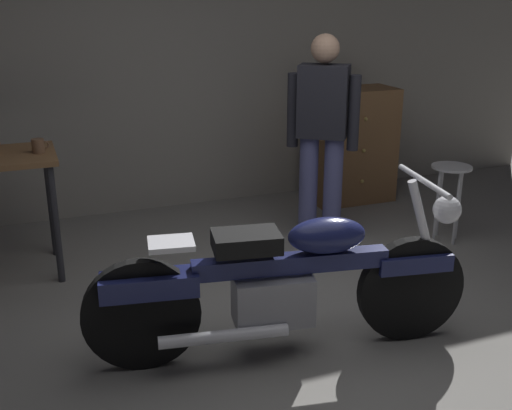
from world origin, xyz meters
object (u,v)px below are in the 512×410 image
at_px(shop_stool, 450,183).
at_px(wooden_dresser, 352,145).
at_px(mug_brown_stoneware, 38,146).
at_px(motorcycle, 285,281).
at_px(person_standing, 322,131).

xyz_separation_m(shop_stool, wooden_dresser, (-0.21, 1.24, 0.05)).
bearing_deg(shop_stool, mug_brown_stoneware, 169.94).
height_order(motorcycle, person_standing, person_standing).
bearing_deg(shop_stool, motorcycle, -150.80).
height_order(wooden_dresser, mug_brown_stoneware, wooden_dresser).
distance_m(wooden_dresser, mug_brown_stoneware, 2.99).
height_order(person_standing, shop_stool, person_standing).
height_order(person_standing, wooden_dresser, person_standing).
relative_size(person_standing, shop_stool, 2.61).
xyz_separation_m(wooden_dresser, mug_brown_stoneware, (-2.89, -0.69, 0.40)).
distance_m(motorcycle, person_standing, 1.79).
bearing_deg(mug_brown_stoneware, shop_stool, -10.06).
xyz_separation_m(motorcycle, shop_stool, (1.93, 1.08, 0.05)).
relative_size(motorcycle, mug_brown_stoneware, 18.11).
bearing_deg(mug_brown_stoneware, motorcycle, -54.42).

